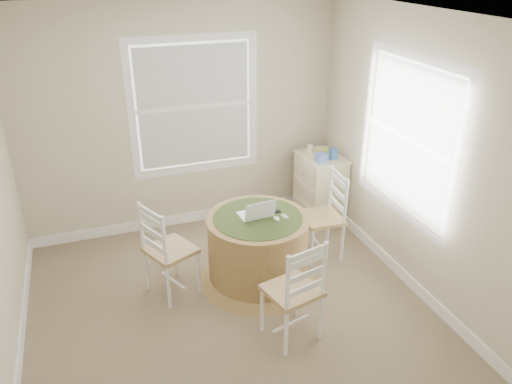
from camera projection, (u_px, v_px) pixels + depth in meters
name	position (u px, v px, depth m)	size (l,w,h in m)	color
room	(241.00, 174.00, 4.24)	(3.64, 3.64, 2.64)	#866E55
round_table	(258.00, 246.00, 4.91)	(1.18, 1.18, 0.71)	olive
chair_left	(170.00, 250.00, 4.70)	(0.42, 0.40, 0.95)	white
chair_near	(292.00, 290.00, 4.14)	(0.42, 0.40, 0.95)	white
chair_right	(321.00, 217.00, 5.26)	(0.42, 0.40, 0.95)	white
laptop	(256.00, 214.00, 4.78)	(0.33, 0.30, 0.22)	white
mouse	(276.00, 219.00, 4.74)	(0.06, 0.09, 0.03)	white
phone	(285.00, 217.00, 4.79)	(0.04, 0.09, 0.02)	#B7BABF
keys	(277.00, 212.00, 4.86)	(0.06, 0.05, 0.03)	black
corner_chest	(320.00, 188.00, 6.05)	(0.49, 0.64, 0.83)	beige
tissue_box	(321.00, 158.00, 5.68)	(0.12, 0.12, 0.10)	#5376BF
box_yellow	(324.00, 152.00, 5.92)	(0.15, 0.10, 0.06)	gold
box_blue	(334.00, 154.00, 5.76)	(0.08, 0.08, 0.12)	#3865A8
cup_cream	(309.00, 149.00, 5.97)	(0.07, 0.07, 0.09)	beige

